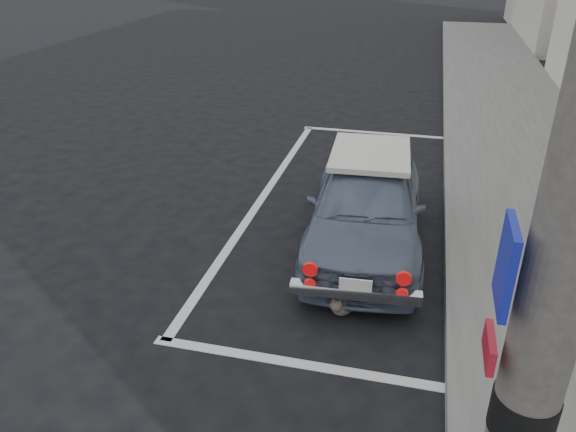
% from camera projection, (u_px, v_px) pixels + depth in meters
% --- Properties ---
extents(ground, '(80.00, 80.00, 0.00)m').
position_uv_depth(ground, '(266.00, 325.00, 5.82)').
color(ground, black).
rests_on(ground, ground).
extents(sidewalk, '(2.80, 40.00, 0.15)m').
position_uv_depth(sidewalk, '(563.00, 259.00, 6.84)').
color(sidewalk, '#60605B').
rests_on(sidewalk, ground).
extents(pline_rear, '(3.00, 0.12, 0.01)m').
position_uv_depth(pline_rear, '(303.00, 364.00, 5.28)').
color(pline_rear, silver).
rests_on(pline_rear, ground).
extents(pline_front, '(3.00, 0.12, 0.01)m').
position_uv_depth(pline_front, '(377.00, 133.00, 11.34)').
color(pline_front, silver).
rests_on(pline_front, ground).
extents(pline_side, '(0.12, 7.00, 0.01)m').
position_uv_depth(pline_side, '(263.00, 197.00, 8.60)').
color(pline_side, silver).
rests_on(pline_side, ground).
extents(retro_coupe, '(1.60, 3.57, 1.19)m').
position_uv_depth(retro_coupe, '(366.00, 202.00, 7.06)').
color(retro_coupe, slate).
rests_on(retro_coupe, ground).
extents(cat, '(0.34, 0.48, 0.28)m').
position_uv_depth(cat, '(343.00, 303.00, 5.94)').
color(cat, '#605649').
rests_on(cat, ground).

